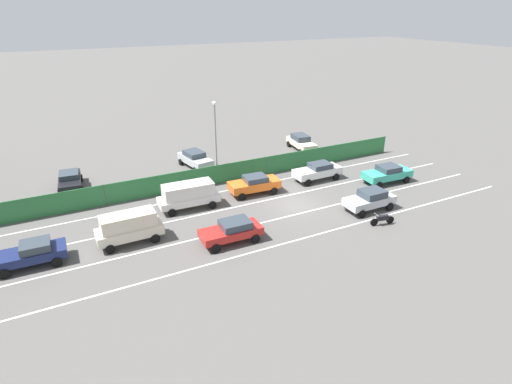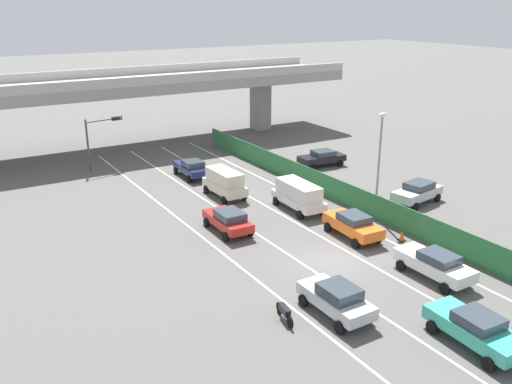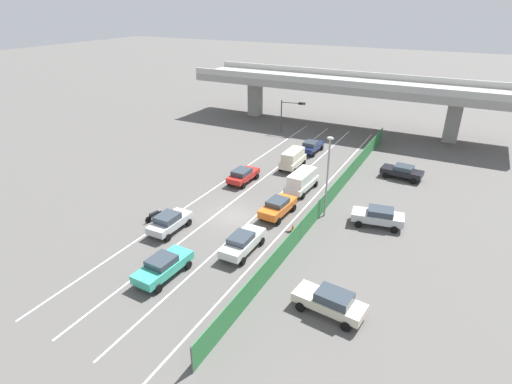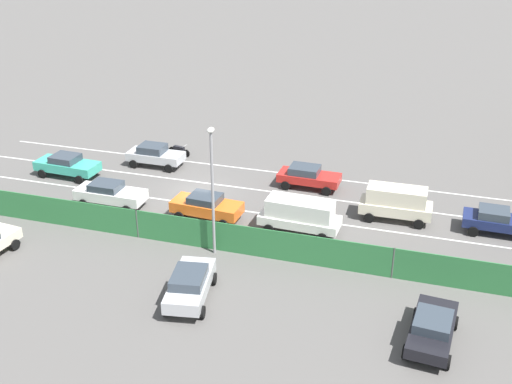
{
  "view_description": "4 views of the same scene",
  "coord_description": "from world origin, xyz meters",
  "px_view_note": "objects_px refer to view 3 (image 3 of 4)",
  "views": [
    {
      "loc": [
        -26.21,
        16.92,
        15.07
      ],
      "look_at": [
        -0.37,
        3.76,
        2.0
      ],
      "focal_mm": 29.15,
      "sensor_mm": 36.0,
      "label": 1
    },
    {
      "loc": [
        -19.26,
        -23.12,
        14.64
      ],
      "look_at": [
        0.38,
        9.22,
        1.55
      ],
      "focal_mm": 38.63,
      "sensor_mm": 36.0,
      "label": 2
    },
    {
      "loc": [
        17.13,
        -28.15,
        18.0
      ],
      "look_at": [
        1.03,
        2.21,
        1.76
      ],
      "focal_mm": 28.66,
      "sensor_mm": 36.0,
      "label": 3
    },
    {
      "loc": [
        36.36,
        15.45,
        18.47
      ],
      "look_at": [
        1.5,
        4.67,
        1.38
      ],
      "focal_mm": 44.28,
      "sensor_mm": 36.0,
      "label": 4
    }
  ],
  "objects_px": {
    "car_van_white": "(302,180)",
    "parked_sedan_dark": "(402,171)",
    "car_taxi_orange": "(278,206)",
    "traffic_cone": "(293,228)",
    "car_van_cream": "(293,158)",
    "car_hatchback_white": "(243,242)",
    "street_lamp": "(328,170)",
    "car_sedan_silver": "(169,222)",
    "traffic_light": "(290,110)",
    "car_taxi_teal": "(163,266)",
    "parked_sedan_cream": "(330,301)",
    "car_sedan_navy": "(311,146)",
    "car_sedan_red": "(243,175)",
    "parked_wagon_silver": "(378,216)",
    "motorcycle": "(154,215)"
  },
  "relations": [
    {
      "from": "car_van_cream",
      "to": "car_sedan_red",
      "type": "bearing_deg",
      "value": -116.2
    },
    {
      "from": "car_van_cream",
      "to": "parked_sedan_cream",
      "type": "height_order",
      "value": "car_van_cream"
    },
    {
      "from": "car_taxi_orange",
      "to": "traffic_cone",
      "type": "height_order",
      "value": "car_taxi_orange"
    },
    {
      "from": "car_taxi_teal",
      "to": "car_van_white",
      "type": "distance_m",
      "value": 18.38
    },
    {
      "from": "car_taxi_teal",
      "to": "car_taxi_orange",
      "type": "xyz_separation_m",
      "value": [
        3.31,
        12.11,
        0.02
      ]
    },
    {
      "from": "car_sedan_silver",
      "to": "traffic_light",
      "type": "xyz_separation_m",
      "value": [
        -2.39,
        30.83,
        2.56
      ]
    },
    {
      "from": "car_sedan_red",
      "to": "car_taxi_orange",
      "type": "relative_size",
      "value": 0.96
    },
    {
      "from": "parked_sedan_dark",
      "to": "car_sedan_red",
      "type": "bearing_deg",
      "value": -148.51
    },
    {
      "from": "car_van_cream",
      "to": "parked_sedan_cream",
      "type": "xyz_separation_m",
      "value": [
        11.82,
        -21.56,
        -0.31
      ]
    },
    {
      "from": "car_sedan_red",
      "to": "car_van_cream",
      "type": "xyz_separation_m",
      "value": [
        3.12,
        6.34,
        0.36
      ]
    },
    {
      "from": "car_van_cream",
      "to": "car_van_white",
      "type": "height_order",
      "value": "car_van_cream"
    },
    {
      "from": "car_van_cream",
      "to": "car_hatchback_white",
      "type": "xyz_separation_m",
      "value": [
        3.54,
        -18.1,
        -0.33
      ]
    },
    {
      "from": "car_sedan_silver",
      "to": "parked_sedan_dark",
      "type": "height_order",
      "value": "car_sedan_silver"
    },
    {
      "from": "car_sedan_red",
      "to": "street_lamp",
      "type": "xyz_separation_m",
      "value": [
        10.33,
        -3.08,
        3.68
      ]
    },
    {
      "from": "car_sedan_navy",
      "to": "street_lamp",
      "type": "height_order",
      "value": "street_lamp"
    },
    {
      "from": "car_taxi_teal",
      "to": "car_van_white",
      "type": "relative_size",
      "value": 0.96
    },
    {
      "from": "car_hatchback_white",
      "to": "parked_sedan_cream",
      "type": "bearing_deg",
      "value": -22.68
    },
    {
      "from": "car_sedan_red",
      "to": "parked_sedan_cream",
      "type": "bearing_deg",
      "value": -45.54
    },
    {
      "from": "car_sedan_red",
      "to": "car_sedan_navy",
      "type": "bearing_deg",
      "value": 75.98
    },
    {
      "from": "car_sedan_navy",
      "to": "parked_wagon_silver",
      "type": "height_order",
      "value": "parked_wagon_silver"
    },
    {
      "from": "car_van_cream",
      "to": "motorcycle",
      "type": "distance_m",
      "value": 18.38
    },
    {
      "from": "car_taxi_teal",
      "to": "street_lamp",
      "type": "xyz_separation_m",
      "value": [
        7.11,
        14.06,
        3.66
      ]
    },
    {
      "from": "car_van_cream",
      "to": "car_hatchback_white",
      "type": "distance_m",
      "value": 18.44
    },
    {
      "from": "parked_sedan_cream",
      "to": "parked_sedan_dark",
      "type": "height_order",
      "value": "parked_sedan_cream"
    },
    {
      "from": "car_sedan_red",
      "to": "car_hatchback_white",
      "type": "height_order",
      "value": "car_hatchback_white"
    },
    {
      "from": "car_taxi_teal",
      "to": "traffic_cone",
      "type": "height_order",
      "value": "car_taxi_teal"
    },
    {
      "from": "car_van_cream",
      "to": "street_lamp",
      "type": "distance_m",
      "value": 12.32
    },
    {
      "from": "car_sedan_silver",
      "to": "car_sedan_red",
      "type": "xyz_separation_m",
      "value": [
        0.43,
        11.89,
        -0.03
      ]
    },
    {
      "from": "car_sedan_silver",
      "to": "parked_sedan_dark",
      "type": "bearing_deg",
      "value": 53.79
    },
    {
      "from": "car_taxi_orange",
      "to": "traffic_cone",
      "type": "xyz_separation_m",
      "value": [
        2.38,
        -2.08,
        -0.57
      ]
    },
    {
      "from": "car_van_cream",
      "to": "parked_sedan_cream",
      "type": "bearing_deg",
      "value": -61.26
    },
    {
      "from": "street_lamp",
      "to": "traffic_cone",
      "type": "distance_m",
      "value": 5.99
    },
    {
      "from": "car_sedan_red",
      "to": "car_taxi_teal",
      "type": "height_order",
      "value": "car_taxi_teal"
    },
    {
      "from": "car_sedan_red",
      "to": "motorcycle",
      "type": "bearing_deg",
      "value": -104.73
    },
    {
      "from": "parked_sedan_cream",
      "to": "traffic_cone",
      "type": "bearing_deg",
      "value": 126.57
    },
    {
      "from": "car_sedan_silver",
      "to": "street_lamp",
      "type": "bearing_deg",
      "value": 39.31
    },
    {
      "from": "car_van_white",
      "to": "motorcycle",
      "type": "relative_size",
      "value": 2.56
    },
    {
      "from": "motorcycle",
      "to": "traffic_light",
      "type": "height_order",
      "value": "traffic_light"
    },
    {
      "from": "parked_wagon_silver",
      "to": "parked_sedan_dark",
      "type": "height_order",
      "value": "parked_wagon_silver"
    },
    {
      "from": "parked_sedan_dark",
      "to": "traffic_cone",
      "type": "distance_m",
      "value": 17.4
    },
    {
      "from": "car_van_cream",
      "to": "parked_sedan_dark",
      "type": "relative_size",
      "value": 0.99
    },
    {
      "from": "car_van_white",
      "to": "parked_sedan_dark",
      "type": "bearing_deg",
      "value": 43.83
    },
    {
      "from": "car_van_cream",
      "to": "car_sedan_navy",
      "type": "relative_size",
      "value": 1.03
    },
    {
      "from": "car_taxi_orange",
      "to": "street_lamp",
      "type": "bearing_deg",
      "value": 27.1
    },
    {
      "from": "car_taxi_orange",
      "to": "motorcycle",
      "type": "relative_size",
      "value": 2.34
    },
    {
      "from": "car_taxi_teal",
      "to": "car_van_white",
      "type": "xyz_separation_m",
      "value": [
        3.2,
        18.1,
        0.31
      ]
    },
    {
      "from": "car_sedan_red",
      "to": "parked_sedan_cream",
      "type": "distance_m",
      "value": 21.33
    },
    {
      "from": "car_taxi_orange",
      "to": "car_sedan_navy",
      "type": "distance_m",
      "value": 17.79
    },
    {
      "from": "parked_wagon_silver",
      "to": "car_taxi_orange",
      "type": "bearing_deg",
      "value": -164.1
    },
    {
      "from": "traffic_cone",
      "to": "parked_sedan_dark",
      "type": "bearing_deg",
      "value": 69.51
    }
  ]
}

